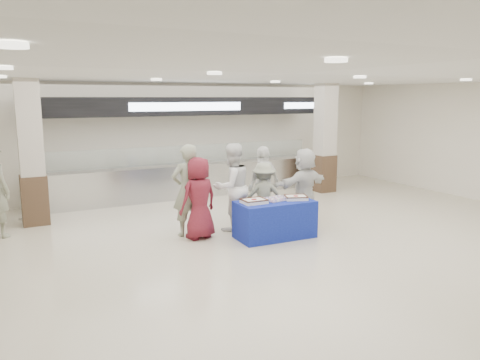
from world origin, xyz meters
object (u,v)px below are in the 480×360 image
sheet_cake_left (254,201)px  soldier_b (264,195)px  chef_short (264,185)px  display_table (275,219)px  civilian_maroon (199,198)px  soldier_a (188,190)px  cupcake_tray (276,199)px  chef_tall (232,187)px  civilian_white (304,186)px  sheet_cake_right (296,197)px

sheet_cake_left → soldier_b: bearing=48.4°
sheet_cake_left → chef_short: bearing=51.3°
display_table → civilian_maroon: bearing=156.3°
display_table → soldier_a: 1.85m
cupcake_tray → chef_tall: chef_tall is taller
soldier_b → display_table: bearing=97.0°
display_table → cupcake_tray: (0.05, 0.04, 0.41)m
civilian_white → chef_short: bearing=-37.5°
cupcake_tray → soldier_b: size_ratio=0.32×
cupcake_tray → civilian_maroon: size_ratio=0.28×
sheet_cake_left → civilian_white: size_ratio=0.28×
soldier_a → civilian_white: soldier_a is taller
soldier_a → chef_short: size_ratio=1.08×
soldier_b → civilian_maroon: bearing=25.1°
civilian_maroon → chef_tall: chef_tall is taller
chef_short → soldier_b: (-0.18, -0.30, -0.16)m
display_table → soldier_a: soldier_a is taller
cupcake_tray → chef_tall: 1.05m
sheet_cake_left → cupcake_tray: (0.51, 0.00, -0.02)m
chef_short → soldier_a: bearing=-19.6°
sheet_cake_right → civilian_maroon: size_ratio=0.33×
chef_short → civilian_white: 0.91m
civilian_maroon → chef_short: size_ratio=0.94×
sheet_cake_left → soldier_b: size_ratio=0.33×
sheet_cake_right → chef_tall: size_ratio=0.29×
display_table → sheet_cake_left: bearing=177.6°
sheet_cake_right → soldier_b: (-0.27, 0.83, -0.09)m
sheet_cake_left → cupcake_tray: sheet_cake_left is taller
chef_tall → soldier_a: bearing=-12.4°
soldier_a → chef_short: (1.86, 0.12, -0.07)m
display_table → sheet_cake_right: (0.46, -0.06, 0.42)m
civilian_white → civilian_maroon: bearing=-11.1°
cupcake_tray → sheet_cake_left: bearing=-179.6°
display_table → civilian_maroon: civilian_maroon is taller
sheet_cake_right → chef_tall: (-0.96, 0.98, 0.13)m
display_table → cupcake_tray: 0.41m
sheet_cake_left → soldier_a: 1.38m
soldier_a → sheet_cake_right: bearing=151.9°
sheet_cake_left → soldier_b: (0.66, 0.74, -0.09)m
display_table → chef_tall: (-0.50, 0.92, 0.55)m
display_table → sheet_cake_right: sheet_cake_right is taller
soldier_a → chef_tall: bearing=177.2°
civilian_maroon → chef_tall: (0.86, 0.26, 0.10)m
cupcake_tray → chef_short: bearing=72.5°
display_table → sheet_cake_left: 0.63m
sheet_cake_left → cupcake_tray: size_ratio=1.02×
soldier_b → civilian_white: civilian_white is taller
sheet_cake_right → soldier_a: (-1.94, 1.02, 0.14)m
cupcake_tray → soldier_a: size_ratio=0.24×
sheet_cake_left → cupcake_tray: 0.51m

